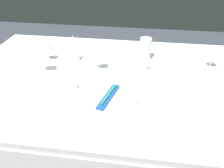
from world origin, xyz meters
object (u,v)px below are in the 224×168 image
Objects in this scene: dinner_plate at (108,99)px; fork_outer at (74,95)px; wine_glass_centre at (100,55)px; dinner_knife at (143,102)px; drink_tumbler at (145,50)px; napkin_folded at (74,48)px; wine_glass_far at (48,46)px; spoon_dessert at (157,98)px; wine_glass_right at (213,53)px; coffee_cup_left at (141,63)px; wine_glass_left at (44,57)px; spoon_soup at (150,99)px; toothbrush_package at (108,96)px.

dinner_plate reaches higher than fork_outer.
dinner_knife is at bearing -48.58° from wine_glass_centre.
drink_tumbler is 0.44m from napkin_folded.
dinner_knife is at bearing -31.64° from wine_glass_far.
spoon_dessert is 0.50m from wine_glass_right.
napkin_folded is at bearing 171.69° from coffee_cup_left.
wine_glass_right is at bearing 10.92° from wine_glass_left.
spoon_soup is 0.64m from wine_glass_left.
drink_tumbler is (0.16, 0.48, 0.04)m from toothbrush_package.
drink_tumbler reaches higher than fork_outer.
wine_glass_centre is at bearing 141.56° from spoon_dessert.
toothbrush_package is 0.92× the size of fork_outer.
wine_glass_centre is (-0.33, 0.26, 0.09)m from spoon_dessert.
drink_tumbler reaches higher than dinner_plate.
drink_tumbler is at bearing 12.08° from napkin_folded.
dinner_knife is (0.34, -0.01, 0.00)m from fork_outer.
fork_outer is at bearing 172.90° from toothbrush_package.
drink_tumbler is (0.33, 0.46, 0.06)m from fork_outer.
fork_outer is 0.57m from drink_tumbler.
dinner_plate is at bearing -54.67° from napkin_folded.
dinner_plate is 2.08× the size of wine_glass_far.
wine_glass_right is at bearing 2.65° from napkin_folded.
dinner_plate is 1.31× the size of toothbrush_package.
spoon_dessert is 0.44m from drink_tumbler.
wine_glass_left is (-0.63, 0.19, 0.09)m from spoon_dessert.
wine_glass_left is at bearing 160.95° from spoon_soup.
fork_outer is 0.37m from spoon_soup.
spoon_soup is (0.03, 0.02, 0.00)m from dinner_knife.
coffee_cup_left reaches higher than dinner_knife.
toothbrush_package is 0.70m from wine_glass_right.
wine_glass_right is (0.39, 0.41, 0.09)m from dinner_knife.
coffee_cup_left is 0.16m from drink_tumbler.
coffee_cup_left is at bearing 3.66° from wine_glass_centre.
spoon_soup is at bearing -19.05° from wine_glass_left.
toothbrush_package reaches higher than spoon_dessert.
toothbrush_package is 1.58× the size of wine_glass_centre.
coffee_cup_left reaches higher than spoon_soup.
spoon_dessert is 1.53× the size of wine_glass_far.
drink_tumbler reaches higher than wine_glass_left.
drink_tumbler is (0.02, 0.15, 0.02)m from coffee_cup_left.
fork_outer and dinner_knife have the same top height.
fork_outer is 0.31m from wine_glass_centre.
wine_glass_centre reaches higher than spoon_dessert.
wine_glass_far is at bearing -177.67° from wine_glass_right.
coffee_cup_left is at bearing 100.84° from spoon_soup.
wine_glass_centre reaches higher than coffee_cup_left.
wine_glass_centre reaches higher than fork_outer.
fork_outer is at bearing -125.99° from drink_tumbler.
drink_tumbler is at bearing 9.00° from wine_glass_far.
coffee_cup_left is at bearing 44.16° from fork_outer.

